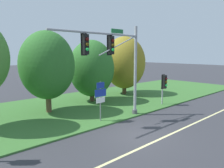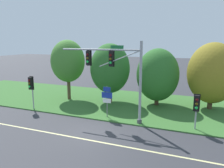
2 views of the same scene
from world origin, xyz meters
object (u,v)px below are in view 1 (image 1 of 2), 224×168
tree_left_of_mast (47,65)px  tree_behind_signpost (92,68)px  pedestrian_signal_near_kerb (164,83)px  route_sign_post (101,96)px  traffic_signal_mast (116,57)px  tree_mid_verge (124,63)px

tree_left_of_mast → tree_behind_signpost: tree_left_of_mast is taller
pedestrian_signal_near_kerb → route_sign_post: (-7.37, 0.22, -0.19)m
traffic_signal_mast → pedestrian_signal_near_kerb: 6.75m
route_sign_post → tree_mid_verge: (8.60, 5.98, 1.82)m
pedestrian_signal_near_kerb → tree_left_of_mast: 10.31m
traffic_signal_mast → tree_behind_signpost: size_ratio=1.23×
tree_left_of_mast → tree_behind_signpost: (4.99, 0.81, -0.53)m
route_sign_post → tree_behind_signpost: bearing=57.6°
tree_behind_signpost → tree_left_of_mast: bearing=-170.8°
route_sign_post → tree_left_of_mast: 5.23m
tree_mid_verge → traffic_signal_mast: bearing=-139.5°
traffic_signal_mast → pedestrian_signal_near_kerb: bearing=2.1°
traffic_signal_mast → tree_behind_signpost: bearing=68.2°
pedestrian_signal_near_kerb → tree_behind_signpost: (-3.95, 5.61, 1.25)m
pedestrian_signal_near_kerb → tree_left_of_mast: bearing=151.8°
tree_left_of_mast → pedestrian_signal_near_kerb: bearing=-28.2°
traffic_signal_mast → tree_mid_verge: (7.52, 6.43, -0.81)m
route_sign_post → tree_behind_signpost: tree_behind_signpost is taller
traffic_signal_mast → tree_mid_verge: traffic_signal_mast is taller
traffic_signal_mast → pedestrian_signal_near_kerb: (6.29, 0.24, -2.43)m
traffic_signal_mast → tree_left_of_mast: (-2.66, 5.03, -0.66)m
traffic_signal_mast → tree_mid_verge: bearing=40.5°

